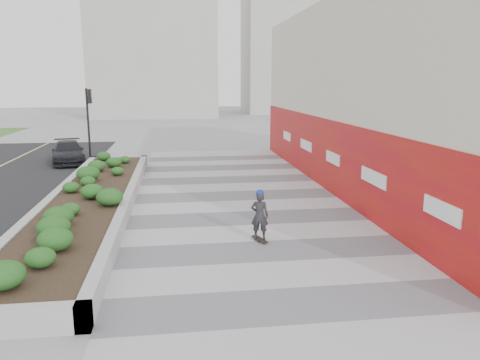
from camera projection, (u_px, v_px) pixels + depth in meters
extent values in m
plane|color=gray|center=(281.00, 278.00, 11.04)|extent=(160.00, 160.00, 0.00)
cube|color=#A8A8AD|center=(259.00, 237.00, 13.95)|extent=(8.00, 36.00, 0.01)
cube|color=beige|center=(397.00, 95.00, 19.87)|extent=(6.00, 24.00, 8.00)
cube|color=#AF220D|center=(327.00, 154.00, 19.99)|extent=(0.12, 24.00, 3.00)
cube|color=#9E9EA0|center=(6.00, 322.00, 8.46)|extent=(3.00, 0.30, 0.55)
cube|color=#9E9EA0|center=(119.00, 161.00, 25.62)|extent=(3.00, 0.30, 0.55)
cube|color=#9E9EA0|center=(53.00, 202.00, 16.86)|extent=(0.30, 18.00, 0.55)
cube|color=#9E9EA0|center=(129.00, 200.00, 17.22)|extent=(0.30, 18.00, 0.55)
cube|color=#2D2116|center=(91.00, 202.00, 17.05)|extent=(2.40, 17.40, 0.50)
cylinder|color=black|center=(88.00, 126.00, 26.61)|extent=(0.12, 0.12, 4.20)
cube|color=black|center=(90.00, 96.00, 26.30)|extent=(0.18, 0.28, 0.80)
cube|color=#ADAAA3|center=(153.00, 40.00, 61.66)|extent=(16.00, 12.00, 20.00)
cube|color=#ADAAA3|center=(292.00, 30.00, 68.75)|extent=(14.00, 10.00, 24.00)
cylinder|color=#595654|center=(275.00, 236.00, 14.01)|extent=(0.44, 0.44, 0.01)
cube|color=black|center=(259.00, 239.00, 13.57)|extent=(0.41, 0.75, 0.02)
imported|color=#27272C|center=(260.00, 216.00, 13.43)|extent=(0.59, 0.48, 1.40)
sphere|color=#1524B9|center=(260.00, 193.00, 13.29)|extent=(0.23, 0.23, 0.23)
imported|color=black|center=(68.00, 152.00, 26.66)|extent=(2.64, 4.52, 1.23)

